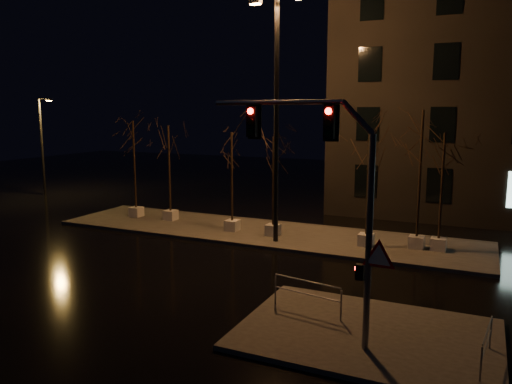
% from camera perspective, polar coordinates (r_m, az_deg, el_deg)
% --- Properties ---
extents(ground, '(90.00, 90.00, 0.00)m').
position_cam_1_polar(ground, '(20.50, -6.39, -8.51)').
color(ground, black).
rests_on(ground, ground).
extents(median, '(22.00, 5.00, 0.15)m').
position_cam_1_polar(median, '(25.61, 0.55, -4.66)').
color(median, '#403E39').
rests_on(median, ground).
extents(sidewalk_corner, '(7.00, 5.00, 0.15)m').
position_cam_1_polar(sidewalk_corner, '(14.80, 12.55, -15.59)').
color(sidewalk_corner, '#403E39').
rests_on(sidewalk_corner, ground).
extents(tree_0, '(1.80, 1.80, 5.68)m').
position_cam_1_polar(tree_0, '(29.35, -13.82, 5.53)').
color(tree_0, silver).
rests_on(tree_0, median).
extents(tree_1, '(1.80, 1.80, 5.44)m').
position_cam_1_polar(tree_1, '(28.01, -9.95, 5.11)').
color(tree_1, silver).
rests_on(tree_1, median).
extents(tree_2, '(1.80, 1.80, 5.17)m').
position_cam_1_polar(tree_2, '(25.08, -2.80, 4.31)').
color(tree_2, silver).
rests_on(tree_2, median).
extents(tree_3, '(1.80, 1.80, 4.99)m').
position_cam_1_polar(tree_3, '(24.11, 2.01, 3.79)').
color(tree_3, silver).
rests_on(tree_3, median).
extents(tree_4, '(1.80, 1.80, 5.36)m').
position_cam_1_polar(tree_4, '(22.75, 12.79, 3.94)').
color(tree_4, silver).
rests_on(tree_4, median).
extents(tree_5, '(1.80, 1.80, 6.30)m').
position_cam_1_polar(tree_5, '(22.89, 18.42, 5.51)').
color(tree_5, silver).
rests_on(tree_5, median).
extents(tree_6, '(1.80, 1.80, 5.30)m').
position_cam_1_polar(tree_6, '(22.90, 20.64, 3.50)').
color(tree_6, silver).
rests_on(tree_6, median).
extents(traffic_signal_mast, '(5.21, 0.44, 6.37)m').
position_cam_1_polar(traffic_signal_mast, '(12.89, 8.56, 0.67)').
color(traffic_signal_mast, slate).
rests_on(traffic_signal_mast, sidewalk_corner).
extents(streetlight_main, '(2.77, 0.55, 11.09)m').
position_cam_1_polar(streetlight_main, '(22.93, 2.36, 10.03)').
color(streetlight_main, black).
rests_on(streetlight_main, median).
extents(streetlight_far, '(1.41, 0.33, 7.16)m').
position_cam_1_polar(streetlight_far, '(40.20, -23.20, 5.25)').
color(streetlight_far, black).
rests_on(streetlight_far, ground).
extents(guard_rail_a, '(2.30, 0.46, 1.01)m').
position_cam_1_polar(guard_rail_a, '(15.55, 5.84, -11.24)').
color(guard_rail_a, slate).
rests_on(guard_rail_a, sidewalk_corner).
extents(guard_rail_b, '(0.25, 1.88, 0.90)m').
position_cam_1_polar(guard_rail_b, '(13.77, 24.86, -15.23)').
color(guard_rail_b, slate).
rests_on(guard_rail_b, sidewalk_corner).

